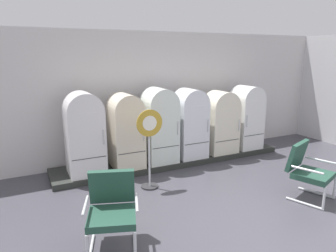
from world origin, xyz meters
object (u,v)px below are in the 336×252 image
(refrigerator_0, at_px, (84,131))
(armchair_right, at_px, (307,169))
(refrigerator_1, at_px, (126,129))
(refrigerator_2, at_px, (159,123))
(refrigerator_3, at_px, (190,121))
(armchair_left, at_px, (112,207))
(sign_stand, at_px, (150,149))
(refrigerator_5, at_px, (246,115))
(refrigerator_4, at_px, (221,121))

(refrigerator_0, xyz_separation_m, armchair_right, (3.20, -2.50, -0.44))
(refrigerator_1, height_order, refrigerator_2, refrigerator_2)
(refrigerator_1, relative_size, armchair_right, 1.58)
(refrigerator_3, relative_size, armchair_left, 1.61)
(refrigerator_3, distance_m, armchair_left, 3.44)
(sign_stand, bearing_deg, refrigerator_5, 17.56)
(refrigerator_0, relative_size, refrigerator_4, 1.10)
(refrigerator_1, bearing_deg, refrigerator_2, -0.40)
(refrigerator_0, relative_size, refrigerator_3, 1.03)
(armchair_left, bearing_deg, refrigerator_3, 43.21)
(refrigerator_1, bearing_deg, refrigerator_0, -179.94)
(refrigerator_0, distance_m, refrigerator_5, 3.95)
(refrigerator_5, relative_size, sign_stand, 1.05)
(refrigerator_0, height_order, armchair_left, refrigerator_0)
(refrigerator_1, relative_size, sign_stand, 1.04)
(armchair_right, bearing_deg, refrigerator_3, 109.19)
(refrigerator_0, distance_m, armchair_right, 4.09)
(refrigerator_3, xyz_separation_m, refrigerator_5, (1.61, 0.01, -0.00))
(refrigerator_2, relative_size, refrigerator_5, 1.04)
(refrigerator_1, distance_m, armchair_right, 3.46)
(refrigerator_3, height_order, armchair_right, refrigerator_3)
(refrigerator_3, xyz_separation_m, sign_stand, (-1.38, -0.94, -0.19))
(refrigerator_5, xyz_separation_m, sign_stand, (-2.99, -0.95, -0.19))
(refrigerator_1, bearing_deg, refrigerator_3, -0.43)
(refrigerator_0, bearing_deg, sign_stand, -44.77)
(refrigerator_0, height_order, refrigerator_1, refrigerator_0)
(refrigerator_1, height_order, refrigerator_5, refrigerator_5)
(armchair_left, distance_m, armchair_right, 3.36)
(refrigerator_1, bearing_deg, refrigerator_5, -0.10)
(refrigerator_4, relative_size, armchair_left, 1.51)
(refrigerator_0, height_order, refrigerator_4, refrigerator_0)
(refrigerator_5, bearing_deg, armchair_right, -106.65)
(refrigerator_4, bearing_deg, refrigerator_5, 2.15)
(refrigerator_3, relative_size, sign_stand, 1.05)
(sign_stand, bearing_deg, armchair_left, -128.43)
(armchair_right, bearing_deg, armchair_left, 177.46)
(refrigerator_1, distance_m, refrigerator_5, 3.11)
(refrigerator_3, xyz_separation_m, armchair_left, (-2.49, -2.34, -0.42))
(refrigerator_4, distance_m, armchair_right, 2.49)
(refrigerator_3, height_order, refrigerator_5, refrigerator_3)
(refrigerator_1, bearing_deg, sign_stand, -82.85)
(armchair_left, distance_m, sign_stand, 1.80)
(refrigerator_2, bearing_deg, refrigerator_4, -1.08)
(refrigerator_1, xyz_separation_m, refrigerator_2, (0.75, -0.01, 0.04))
(refrigerator_4, bearing_deg, refrigerator_3, 178.36)
(refrigerator_5, bearing_deg, refrigerator_1, 179.90)
(refrigerator_3, bearing_deg, armchair_right, -70.81)
(refrigerator_5, bearing_deg, refrigerator_4, -177.85)
(refrigerator_4, distance_m, sign_stand, 2.39)
(armchair_left, relative_size, armchair_right, 1.00)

